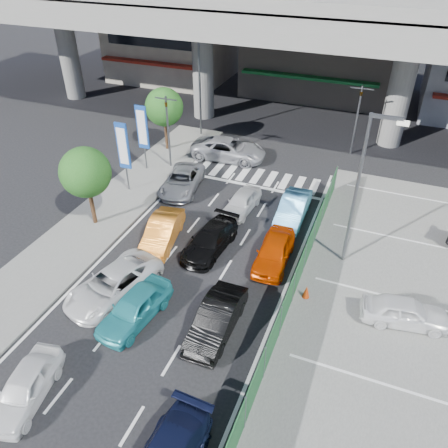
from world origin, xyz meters
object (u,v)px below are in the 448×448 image
at_px(traffic_light_right, 359,103).
at_px(signboard_far, 142,129).
at_px(taxi_orange_right, 274,251).
at_px(parked_sedan_white, 405,312).
at_px(van_white_back_left, 25,387).
at_px(tree_far, 164,107).
at_px(traffic_light_left, 167,115).
at_px(hatch_black_mid_right, 216,319).
at_px(crossing_wagon_silver, 229,149).
at_px(wagon_silver_front_left, 182,181).
at_px(sedan_white_mid_left, 114,284).
at_px(taxi_teal_mid, 135,308).
at_px(sedan_white_front_mid, 242,202).
at_px(taxi_orange_left, 162,232).
at_px(street_lamp_left, 202,77).
at_px(street_lamp_right, 362,181).
at_px(signboard_near, 123,148).
at_px(sedan_black_mid, 210,240).
at_px(traffic_cone, 306,291).
at_px(tree_near, 85,173).
at_px(kei_truck_front_right, 293,209).

bearing_deg(traffic_light_right, signboard_far, -148.57).
bearing_deg(taxi_orange_right, parked_sedan_white, -19.19).
relative_size(van_white_back_left, parked_sedan_white, 0.99).
bearing_deg(tree_far, traffic_light_left, -57.38).
relative_size(hatch_black_mid_right, crossing_wagon_silver, 0.77).
bearing_deg(wagon_silver_front_left, sedan_white_mid_left, -91.74).
height_order(signboard_far, taxi_teal_mid, signboard_far).
distance_m(taxi_teal_mid, hatch_black_mid_right, 3.66).
distance_m(sedan_white_front_mid, crossing_wagon_silver, 7.11).
bearing_deg(taxi_orange_left, street_lamp_left, 94.71).
relative_size(traffic_light_left, street_lamp_right, 0.65).
relative_size(traffic_light_right, crossing_wagon_silver, 0.95).
bearing_deg(parked_sedan_white, van_white_back_left, 116.14).
relative_size(signboard_near, taxi_orange_right, 1.16).
xyz_separation_m(taxi_teal_mid, sedan_white_front_mid, (1.36, 10.07, -0.08)).
distance_m(van_white_back_left, sedan_white_front_mid, 15.27).
relative_size(taxi_teal_mid, sedan_black_mid, 0.94).
xyz_separation_m(signboard_near, wagon_silver_front_left, (3.18, 1.48, -2.42)).
bearing_deg(hatch_black_mid_right, parked_sedan_white, 24.61).
distance_m(traffic_light_left, taxi_orange_right, 12.80).
height_order(traffic_light_left, taxi_teal_mid, traffic_light_left).
bearing_deg(sedan_black_mid, taxi_teal_mid, -95.88).
xyz_separation_m(sedan_white_mid_left, taxi_orange_left, (0.12, 4.53, 0.00)).
relative_size(tree_far, sedan_black_mid, 1.11).
distance_m(taxi_orange_right, wagon_silver_front_left, 9.15).
bearing_deg(sedan_white_mid_left, traffic_light_right, 81.37).
distance_m(parked_sedan_white, traffic_cone, 4.33).
xyz_separation_m(tree_near, sedan_white_mid_left, (4.39, -4.62, -2.70)).
distance_m(hatch_black_mid_right, taxi_orange_left, 7.06).
bearing_deg(kei_truck_front_right, taxi_teal_mid, -114.17).
relative_size(sedan_black_mid, taxi_orange_right, 1.07).
relative_size(traffic_light_left, traffic_cone, 7.69).
bearing_deg(wagon_silver_front_left, street_lamp_right, -26.96).
height_order(taxi_teal_mid, traffic_cone, taxi_teal_mid).
distance_m(traffic_light_left, sedan_white_mid_left, 13.51).
relative_size(sedan_white_mid_left, taxi_orange_right, 1.23).
relative_size(signboard_near, taxi_orange_left, 1.12).
distance_m(signboard_far, crossing_wagon_silver, 6.53).
bearing_deg(sedan_black_mid, parked_sedan_white, -4.74).
relative_size(street_lamp_left, traffic_cone, 11.83).
xyz_separation_m(taxi_teal_mid, taxi_orange_right, (4.56, 6.08, 0.00)).
height_order(kei_truck_front_right, parked_sedan_white, kei_truck_front_right).
relative_size(signboard_near, signboard_far, 1.00).
xyz_separation_m(kei_truck_front_right, crossing_wagon_silver, (-6.40, 6.01, 0.07)).
height_order(traffic_light_right, street_lamp_left, street_lamp_left).
relative_size(tree_near, traffic_cone, 7.10).
xyz_separation_m(sedan_white_mid_left, crossing_wagon_silver, (-0.22, 15.42, 0.07)).
xyz_separation_m(street_lamp_left, parked_sedan_white, (16.48, -15.42, -4.07)).
xyz_separation_m(sedan_black_mid, crossing_wagon_silver, (-3.04, 10.55, 0.13)).
bearing_deg(tree_far, parked_sedan_white, -33.58).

